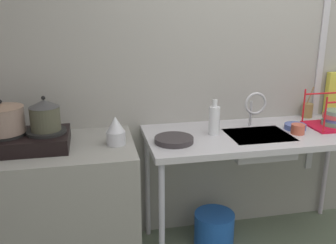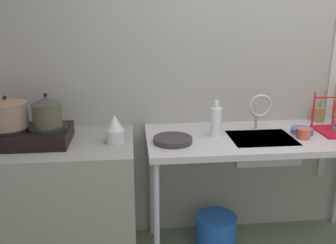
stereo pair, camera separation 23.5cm
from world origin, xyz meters
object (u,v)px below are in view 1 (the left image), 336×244
stove (26,140)px  cup_by_rack (298,129)px  faucet (255,105)px  sink_basin (258,144)px  dish_rack (335,119)px  percolator (116,131)px  bottle_by_sink (214,120)px  frying_pan (174,140)px  small_bowl_on_drainboard (295,127)px  pot_on_left_burner (2,118)px  cereal_box (336,94)px  bucket_on_floor (214,229)px  pot_on_right_burner (45,115)px  utensil_jar (307,110)px

stove → cup_by_rack: (1.71, -0.08, -0.02)m
stove → faucet: bearing=3.4°
sink_basin → dish_rack: dish_rack is taller
percolator → bottle_by_sink: (0.64, 0.06, 0.01)m
frying_pan → small_bowl_on_drainboard: bearing=5.9°
frying_pan → cup_by_rack: size_ratio=2.70×
bottle_by_sink → small_bowl_on_drainboard: bearing=-1.0°
frying_pan → small_bowl_on_drainboard: 0.88m
stove → percolator: size_ratio=2.79×
percolator → frying_pan: bearing=-6.0°
cup_by_rack → pot_on_left_burner: bearing=177.4°
small_bowl_on_drainboard → cup_by_rack: bearing=-110.9°
cereal_box → faucet: bearing=-161.3°
bottle_by_sink → bucket_on_floor: 0.84m
stove → bottle_by_sink: 1.17m
pot_on_left_burner → percolator: bearing=-3.7°
frying_pan → cereal_box: bearing=14.6°
frying_pan → stove: bearing=174.9°
sink_basin → frying_pan: bearing=-177.1°
faucet → sink_basin: bearing=-99.5°
stove → sink_basin: bearing=-1.9°
small_bowl_on_drainboard → cereal_box: size_ratio=0.44×
percolator → bucket_on_floor: size_ratio=0.61×
bottle_by_sink → percolator: bearing=-174.4°
sink_basin → bucket_on_floor: (-0.25, 0.10, -0.68)m
cup_by_rack → dish_rack: bearing=15.3°
pot_on_right_burner → bottle_by_sink: 1.05m
dish_rack → small_bowl_on_drainboard: dish_rack is taller
dish_rack → bucket_on_floor: size_ratio=1.27×
percolator → frying_pan: percolator is taller
faucet → utensil_jar: size_ratio=1.10×
sink_basin → bottle_by_sink: (-0.29, 0.07, 0.16)m
dish_rack → bucket_on_floor: bearing=177.1°
utensil_jar → sink_basin: bearing=-149.9°
pot_on_right_burner → cup_by_rack: 1.60m
stove → bottle_by_sink: (1.17, 0.02, 0.05)m
pot_on_right_burner → small_bowl_on_drainboard: pot_on_right_burner is taller
pot_on_left_burner → small_bowl_on_drainboard: 1.87m
stove → cereal_box: size_ratio=1.47×
pot_on_left_burner → utensil_jar: size_ratio=1.06×
stove → dish_rack: 2.05m
pot_on_left_burner → bucket_on_floor: bearing=2.2°
stove → cereal_box: (2.23, 0.27, 0.12)m
percolator → utensil_jar: size_ratio=0.75×
stove → pot_on_right_burner: 0.19m
pot_on_right_burner → bucket_on_floor: bearing=2.7°
faucet → small_bowl_on_drainboard: faucet is taller
pot_on_left_burner → sink_basin: size_ratio=0.62×
utensil_jar → stove: bearing=-172.5°
frying_pan → cup_by_rack: cup_by_rack is taller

